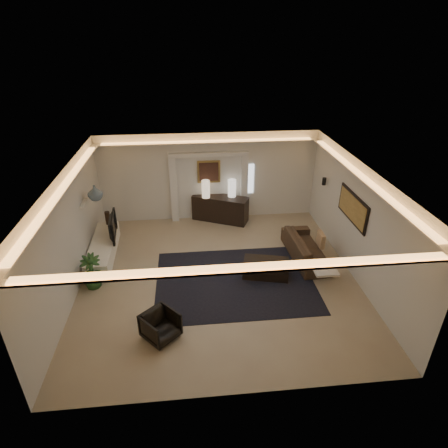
{
  "coord_description": "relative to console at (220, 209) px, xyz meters",
  "views": [
    {
      "loc": [
        -0.66,
        -7.85,
        5.77
      ],
      "look_at": [
        0.2,
        0.6,
        1.25
      ],
      "focal_mm": 29.78,
      "sensor_mm": 36.0,
      "label": 1
    }
  ],
  "objects": [
    {
      "name": "figurine",
      "position": [
        -3.49,
        -0.8,
        0.24
      ],
      "size": [
        0.19,
        0.19,
        0.4
      ],
      "primitive_type": "cylinder",
      "rotation": [
        0.0,
        0.0,
        -0.35
      ],
      "color": "#312217",
      "rests_on": "media_ledge"
    },
    {
      "name": "lamp_left",
      "position": [
        -0.47,
        0.0,
        0.69
      ],
      "size": [
        0.33,
        0.33,
        0.58
      ],
      "primitive_type": "cylinder",
      "rotation": [
        0.0,
        0.0,
        -0.33
      ],
      "color": "beige",
      "rests_on": "console"
    },
    {
      "name": "pilaster_left",
      "position": [
        -1.49,
        0.15,
        0.7
      ],
      "size": [
        0.22,
        0.2,
        2.2
      ],
      "primitive_type": "cube",
      "color": "silver",
      "rests_on": "ground"
    },
    {
      "name": "wall_right",
      "position": [
        3.16,
        -3.25,
        1.05
      ],
      "size": [
        0.0,
        7.0,
        7.0
      ],
      "primitive_type": "plane",
      "rotation": [
        1.57,
        0.0,
        -1.57
      ],
      "color": "silver",
      "rests_on": "ground"
    },
    {
      "name": "armchair",
      "position": [
        -1.72,
        -5.22,
        -0.09
      ],
      "size": [
        0.94,
        0.94,
        0.61
      ],
      "primitive_type": "imported",
      "rotation": [
        0.0,
        0.0,
        0.74
      ],
      "color": "black",
      "rests_on": "ground"
    },
    {
      "name": "wall_front",
      "position": [
        -0.34,
        -6.75,
        1.05
      ],
      "size": [
        7.0,
        0.0,
        7.0
      ],
      "primitive_type": "plane",
      "rotation": [
        -1.57,
        0.0,
        0.0
      ],
      "color": "silver",
      "rests_on": "ground"
    },
    {
      "name": "floor",
      "position": [
        -0.34,
        -3.25,
        -0.4
      ],
      "size": [
        7.0,
        7.0,
        0.0
      ],
      "primitive_type": "plane",
      "color": "tan",
      "rests_on": "ground"
    },
    {
      "name": "ceiling",
      "position": [
        -0.34,
        -3.25,
        2.5
      ],
      "size": [
        7.0,
        7.0,
        0.0
      ],
      "primitive_type": "plane",
      "rotation": [
        3.14,
        0.0,
        0.0
      ],
      "color": "white",
      "rests_on": "ground"
    },
    {
      "name": "alcove_header",
      "position": [
        -0.34,
        0.15,
        1.85
      ],
      "size": [
        2.52,
        0.2,
        0.12
      ],
      "primitive_type": "cube",
      "color": "silver",
      "rests_on": "wall_back"
    },
    {
      "name": "tv",
      "position": [
        -3.29,
        -1.61,
        0.38
      ],
      "size": [
        1.15,
        0.26,
        0.66
      ],
      "primitive_type": "imported",
      "rotation": [
        0.0,
        0.0,
        1.67
      ],
      "color": "black",
      "rests_on": "media_ledge"
    },
    {
      "name": "sofa",
      "position": [
        2.18,
        -2.54,
        -0.09
      ],
      "size": [
        2.17,
        0.94,
        0.62
      ],
      "primitive_type": "imported",
      "rotation": [
        0.0,
        0.0,
        1.62
      ],
      "color": "black",
      "rests_on": "ground"
    },
    {
      "name": "art_panel_frame",
      "position": [
        3.13,
        -2.95,
        1.3
      ],
      "size": [
        0.04,
        1.64,
        0.74
      ],
      "primitive_type": "cube",
      "color": "black",
      "rests_on": "wall_right"
    },
    {
      "name": "ginger_jar",
      "position": [
        -3.49,
        -1.71,
        1.48
      ],
      "size": [
        0.4,
        0.4,
        0.41
      ],
      "primitive_type": "imported",
      "rotation": [
        0.0,
        0.0,
        -0.01
      ],
      "color": "#475671",
      "rests_on": "wall_niche"
    },
    {
      "name": "wall_sconce",
      "position": [
        3.04,
        -1.05,
        1.28
      ],
      "size": [
        0.12,
        0.12,
        0.22
      ],
      "primitive_type": "cylinder",
      "color": "black",
      "rests_on": "wall_right"
    },
    {
      "name": "wall_niche",
      "position": [
        -3.78,
        -1.85,
        1.25
      ],
      "size": [
        0.1,
        0.55,
        0.04
      ],
      "primitive_type": "cube",
      "color": "silver",
      "rests_on": "wall_left"
    },
    {
      "name": "magazine",
      "position": [
        1.24,
        -3.57,
        0.02
      ],
      "size": [
        0.27,
        0.2,
        0.03
      ],
      "primitive_type": "cube",
      "rotation": [
        0.0,
        0.0,
        0.1
      ],
      "color": "#F8E3C2",
      "rests_on": "coffee_table"
    },
    {
      "name": "bowl",
      "position": [
        0.35,
        -3.57,
        0.04
      ],
      "size": [
        0.29,
        0.29,
        0.07
      ],
      "primitive_type": "imported",
      "rotation": [
        0.0,
        0.0,
        -0.08
      ],
      "color": "black",
      "rests_on": "coffee_table"
    },
    {
      "name": "lamp_right",
      "position": [
        0.39,
        0.0,
        0.69
      ],
      "size": [
        0.31,
        0.31,
        0.57
      ],
      "primitive_type": "cylinder",
      "rotation": [
        0.0,
        0.0,
        0.22
      ],
      "color": "white",
      "rests_on": "console"
    },
    {
      "name": "coffee_table",
      "position": [
        0.89,
        -3.26,
        -0.2
      ],
      "size": [
        1.28,
        0.9,
        0.43
      ],
      "primitive_type": "cube",
      "rotation": [
        0.0,
        0.0,
        -0.25
      ],
      "color": "black",
      "rests_on": "ground"
    },
    {
      "name": "art_panel_gold",
      "position": [
        3.1,
        -2.95,
        1.3
      ],
      "size": [
        0.02,
        1.5,
        0.62
      ],
      "primitive_type": "cube",
      "color": "tan",
      "rests_on": "wall_right"
    },
    {
      "name": "console",
      "position": [
        0.0,
        0.0,
        0.0
      ],
      "size": [
        1.89,
        1.27,
        0.91
      ],
      "primitive_type": "cube",
      "rotation": [
        0.0,
        0.0,
        -0.43
      ],
      "color": "black",
      "rests_on": "ground"
    },
    {
      "name": "media_ledge",
      "position": [
        -3.49,
        -1.9,
        -0.18
      ],
      "size": [
        0.7,
        2.48,
        0.46
      ],
      "primitive_type": "cube",
      "rotation": [
        0.0,
        0.0,
        0.03
      ],
      "color": "white",
      "rests_on": "ground"
    },
    {
      "name": "pilaster_right",
      "position": [
        0.81,
        0.15,
        0.7
      ],
      "size": [
        0.22,
        0.2,
        2.2
      ],
      "primitive_type": "cube",
      "color": "silver",
      "rests_on": "ground"
    },
    {
      "name": "throw_blanket",
      "position": [
        2.19,
        -3.99,
        0.15
      ],
      "size": [
        0.57,
        0.46,
        0.06
      ],
      "primitive_type": "cube",
      "rotation": [
        0.0,
        0.0,
        -0.01
      ],
      "color": "silver",
      "rests_on": "sofa"
    },
    {
      "name": "cove_soffit",
      "position": [
        -0.34,
        -3.25,
        2.22
      ],
      "size": [
        7.0,
        7.0,
        0.04
      ],
      "primitive_type": "cube",
      "color": "silver",
      "rests_on": "ceiling"
    },
    {
      "name": "daylight_slit",
      "position": [
        1.01,
        0.23,
        0.95
      ],
      "size": [
        0.25,
        0.03,
        1.0
      ],
      "primitive_type": "cube",
      "color": "white",
      "rests_on": "wall_back"
    },
    {
      "name": "throw_pillow",
      "position": [
        2.57,
        -2.53,
        0.15
      ],
      "size": [
        0.13,
        0.41,
        0.41
      ],
      "primitive_type": "cube",
      "rotation": [
        0.0,
        0.0,
        -0.01
      ],
      "color": "tan",
      "rests_on": "sofa"
    },
    {
      "name": "painting_frame",
      "position": [
        -0.34,
        0.22,
        1.25
      ],
      "size": [
        0.74,
        0.04,
        0.74
      ],
      "primitive_type": "cube",
      "color": "tan",
      "rests_on": "wall_back"
    },
    {
      "name": "wall_back",
      "position": [
        -0.34,
        0.25,
        1.05
      ],
      "size": [
        7.0,
        0.0,
        7.0
      ],
      "primitive_type": "plane",
      "rotation": [
        1.57,
        0.0,
        0.0
      ],
      "color": "silver",
      "rests_on": "ground"
    },
    {
      "name": "plant",
      "position": [
        -3.49,
        -3.3,
        0.05
      ],
      "size": [
        0.58,
        0.58,
        0.89
      ],
      "primitive_type": "imported",
      "rotation": [
        0.0,
        0.0,
        0.17
      ],
      "color": "#2B5625",
      "rests_on": "ground"
    },
    {
      "name": "painting_canvas",
      "position": [
        -0.34,
        0.19,
        1.25
      ],
      "size": [
        0.62,
        0.02,
        0.62
      ],
      "primitive_type": "cube",
      "color": "#4C2D1E",
      "rests_on": "wall_back"
    },
    {
      "name": "wall_left",
      "position": [
        -3.84,
        -3.25,
        1.05
      ],
      "size": [
        0.0,
        7.0,
        7.0
      ],
      "primitive_type": "plane",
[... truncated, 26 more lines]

